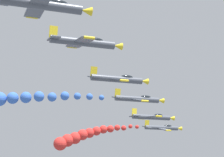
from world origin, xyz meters
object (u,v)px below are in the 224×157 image
(airplane_lead, at_px, (162,128))
(airplane_right_outer, at_px, (84,42))
(airplane_trailing, at_px, (43,5))
(airplane_left_inner, at_px, (152,117))
(airplane_right_inner, at_px, (138,99))
(airplane_left_outer, at_px, (118,79))

(airplane_lead, xyz_separation_m, airplane_right_outer, (41.09, -32.07, 6.29))
(airplane_trailing, bearing_deg, airplane_right_outer, 141.99)
(airplane_left_inner, bearing_deg, airplane_right_inner, -36.99)
(airplane_trailing, bearing_deg, airplane_left_outer, 141.32)
(airplane_left_outer, xyz_separation_m, airplane_right_outer, (10.94, -8.94, 2.05))
(airplane_lead, distance_m, airplane_right_outer, 52.50)
(airplane_lead, height_order, airplane_left_outer, airplane_left_outer)
(airplane_left_inner, height_order, airplane_trailing, airplane_trailing)
(airplane_left_outer, bearing_deg, airplane_trailing, -38.68)
(airplane_right_inner, distance_m, airplane_left_outer, 11.99)
(airplane_lead, xyz_separation_m, airplane_trailing, (50.30, -39.28, 6.87))
(airplane_left_inner, bearing_deg, airplane_right_outer, -38.58)
(airplane_right_inner, bearing_deg, airplane_lead, 143.41)
(airplane_right_outer, xyz_separation_m, airplane_trailing, (9.21, -7.20, 0.58))
(airplane_lead, xyz_separation_m, airplane_left_outer, (30.15, -23.14, 4.24))
(airplane_trailing, bearing_deg, airplane_lead, 142.02)
(airplane_left_outer, bearing_deg, airplane_left_inner, 141.80)
(airplane_lead, relative_size, airplane_left_inner, 1.00)
(airplane_left_outer, height_order, airplane_trailing, airplane_trailing)
(airplane_lead, bearing_deg, airplane_right_inner, -36.59)
(airplane_left_inner, xyz_separation_m, airplane_right_outer, (30.44, -24.28, 5.29))
(airplane_left_inner, height_order, airplane_right_inner, airplane_right_inner)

